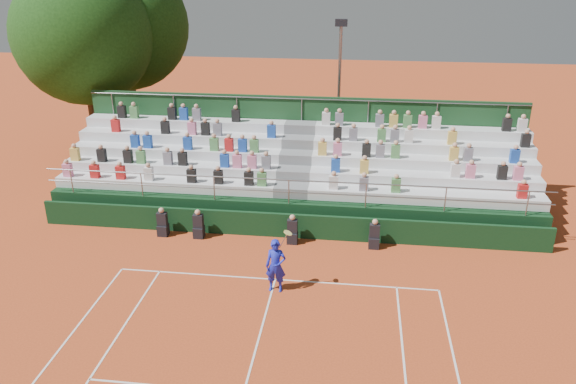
# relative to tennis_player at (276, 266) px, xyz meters

# --- Properties ---
(ground) EXTENTS (90.00, 90.00, 0.00)m
(ground) POSITION_rel_tennis_player_xyz_m (-0.12, 0.64, -0.93)
(ground) COLOR #C04920
(ground) RESTS_ON ground
(courtside_wall) EXTENTS (20.00, 0.15, 1.00)m
(courtside_wall) POSITION_rel_tennis_player_xyz_m (-0.12, 3.84, -0.43)
(courtside_wall) COLOR black
(courtside_wall) RESTS_ON ground
(line_officials) EXTENTS (8.67, 0.40, 1.19)m
(line_officials) POSITION_rel_tennis_player_xyz_m (-1.30, 3.39, -0.45)
(line_officials) COLOR black
(line_officials) RESTS_ON ground
(grandstand) EXTENTS (20.00, 5.20, 4.40)m
(grandstand) POSITION_rel_tennis_player_xyz_m (-0.13, 7.08, 0.15)
(grandstand) COLOR black
(grandstand) RESTS_ON ground
(tennis_player) EXTENTS (0.87, 0.45, 2.22)m
(tennis_player) POSITION_rel_tennis_player_xyz_m (0.00, 0.00, 0.00)
(tennis_player) COLOR #1923BE
(tennis_player) RESTS_ON ground
(tree_west) EXTENTS (6.92, 6.92, 10.01)m
(tree_west) POSITION_rel_tennis_player_xyz_m (-11.50, 11.80, 5.61)
(tree_west) COLOR #332212
(tree_west) RESTS_ON ground
(tree_east) EXTENTS (7.01, 7.01, 10.20)m
(tree_east) POSITION_rel_tennis_player_xyz_m (-10.59, 14.96, 5.76)
(tree_east) COLOR #332212
(tree_east) RESTS_ON ground
(floodlight_mast) EXTENTS (0.60, 0.25, 7.42)m
(floodlight_mast) POSITION_rel_tennis_player_xyz_m (1.40, 12.84, 3.44)
(floodlight_mast) COLOR gray
(floodlight_mast) RESTS_ON ground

